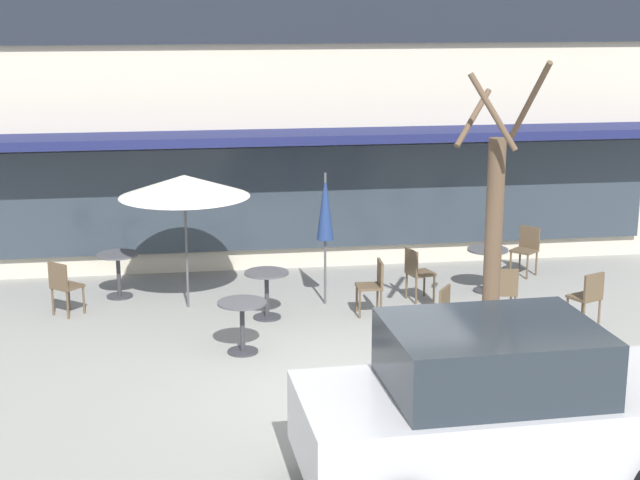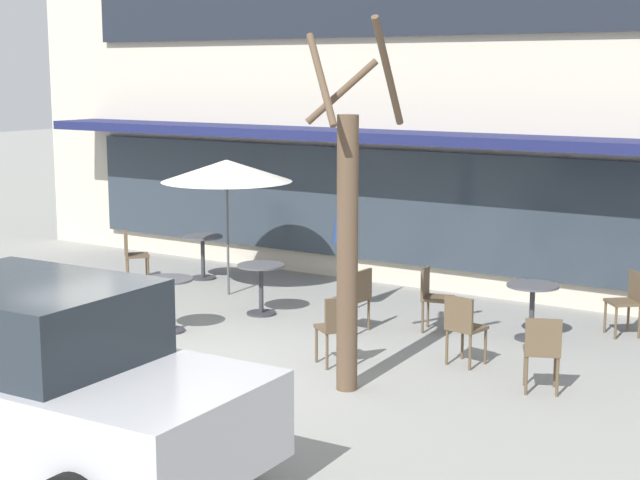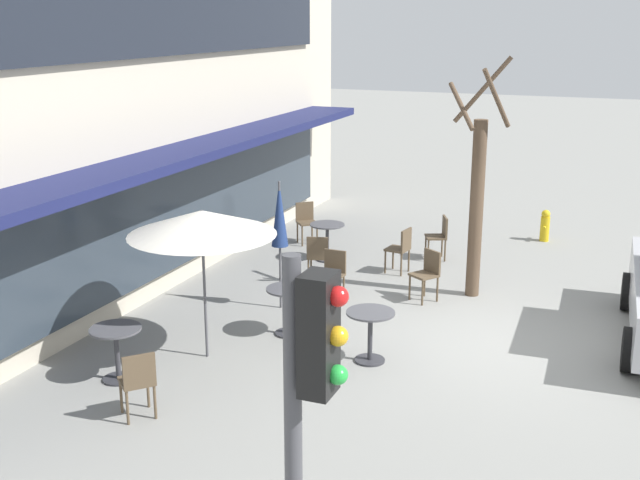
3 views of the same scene
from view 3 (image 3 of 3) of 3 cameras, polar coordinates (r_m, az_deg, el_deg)
ground_plane at (r=12.58m, az=12.54°, el=-7.21°), size 80.00×80.00×0.00m
cafe_table_near_wall at (r=12.46m, az=-2.24°, el=-4.50°), size 0.70×0.70×0.76m
cafe_table_streetside at (r=11.28m, az=-14.27°, el=-7.24°), size 0.70×0.70×0.76m
cafe_table_by_tree at (r=11.53m, az=3.60°, el=-6.24°), size 0.70×0.70×0.76m
cafe_table_mid_patio at (r=16.21m, az=0.52°, el=0.31°), size 0.70×0.70×0.76m
patio_umbrella_green_folded at (r=13.28m, az=-2.89°, el=1.78°), size 0.28×0.28×2.20m
patio_umbrella_cream_folded at (r=11.31m, az=-8.40°, el=1.23°), size 2.10×2.10×2.20m
cafe_chair_0 at (r=10.19m, az=-12.82°, el=-9.64°), size 0.56×0.56×0.89m
cafe_chair_1 at (r=16.46m, az=8.50°, el=0.41°), size 0.53×0.53×0.89m
cafe_chair_2 at (r=15.47m, az=5.78°, el=-0.49°), size 0.46×0.46×0.89m
cafe_chair_3 at (r=14.90m, az=-0.13°, el=-1.04°), size 0.49×0.49×0.89m
cafe_chair_4 at (r=17.46m, az=-1.00°, el=1.47°), size 0.56×0.56×0.89m
cafe_chair_5 at (r=13.92m, az=0.91°, el=-2.26°), size 0.42×0.42×0.89m
cafe_chair_6 at (r=14.06m, az=7.65°, el=-2.22°), size 0.56×0.56×0.89m
street_tree at (r=14.13m, az=11.09°, el=3.00°), size 1.17×1.09×4.16m
traffic_light_pole at (r=5.31m, az=-0.94°, el=-12.66°), size 0.26×0.44×3.40m
fire_hydrant at (r=18.33m, az=15.71°, el=1.01°), size 0.36×0.20×0.71m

